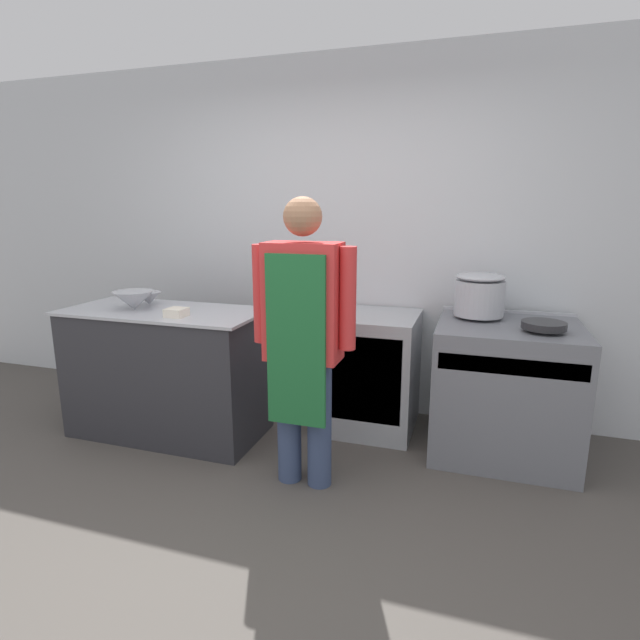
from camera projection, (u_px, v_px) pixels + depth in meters
name	position (u px, v px, depth m)	size (l,w,h in m)	color
ground_plane	(226.00, 552.00, 2.37)	(14.00, 14.00, 0.00)	#4C4742
wall_back	(339.00, 240.00, 3.87)	(8.00, 0.05, 2.70)	silver
prep_counter	(168.00, 372.00, 3.54)	(1.40, 0.66, 0.90)	#2D2D33
stove	(505.00, 389.00, 3.26)	(0.89, 0.80, 0.89)	slate
fridge_unit	(367.00, 371.00, 3.64)	(0.70, 0.64, 0.85)	#A8ADB2
person_cook	(303.00, 330.00, 2.77)	(0.60, 0.24, 1.65)	#38476B
mixing_bowl	(134.00, 300.00, 3.43)	(0.28, 0.28, 0.13)	#B2B5BC
small_bowl	(149.00, 298.00, 3.62)	(0.18, 0.18, 0.09)	#B2B5BC
plastic_tub	(176.00, 312.00, 3.22)	(0.12, 0.12, 0.06)	silver
stock_pot	(480.00, 294.00, 3.32)	(0.32, 0.32, 0.29)	#B2B5BC
saute_pan	(544.00, 325.00, 2.97)	(0.26, 0.26, 0.04)	#262628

